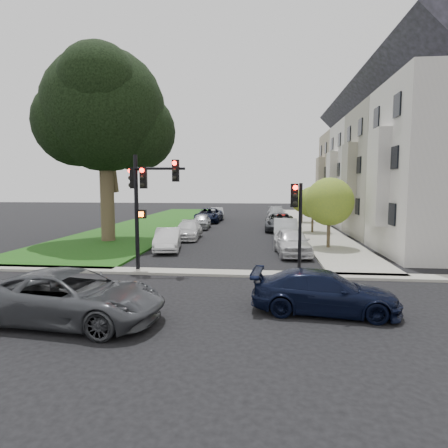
# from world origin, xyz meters

# --- Properties ---
(ground) EXTENTS (140.00, 140.00, 0.00)m
(ground) POSITION_xyz_m (0.00, 0.00, 0.00)
(ground) COLOR black
(ground) RESTS_ON ground
(grass_strip) EXTENTS (8.00, 44.00, 0.12)m
(grass_strip) POSITION_xyz_m (-9.00, 24.00, 0.06)
(grass_strip) COLOR #2A521A
(grass_strip) RESTS_ON ground
(sidewalk_right) EXTENTS (3.50, 44.00, 0.12)m
(sidewalk_right) POSITION_xyz_m (6.75, 24.00, 0.06)
(sidewalk_right) COLOR gray
(sidewalk_right) RESTS_ON ground
(sidewalk_cross) EXTENTS (60.00, 1.00, 0.12)m
(sidewalk_cross) POSITION_xyz_m (0.00, 2.00, 0.06)
(sidewalk_cross) COLOR gray
(sidewalk_cross) RESTS_ON ground
(house_b) EXTENTS (7.70, 7.55, 15.97)m
(house_b) POSITION_xyz_m (12.45, 15.50, 6.93)
(house_b) COLOR tan
(house_b) RESTS_ON ground
(house_c) EXTENTS (7.70, 7.55, 15.97)m
(house_c) POSITION_xyz_m (12.45, 23.00, 6.93)
(house_c) COLOR #B7AA97
(house_c) RESTS_ON ground
(house_d) EXTENTS (7.70, 7.55, 15.97)m
(house_d) POSITION_xyz_m (12.45, 30.50, 6.93)
(house_d) COLOR #A7A29C
(house_d) RESTS_ON ground
(eucalyptus) EXTENTS (9.47, 8.59, 13.41)m
(eucalyptus) POSITION_xyz_m (-9.01, 10.90, 9.16)
(eucalyptus) COLOR brown
(eucalyptus) RESTS_ON ground
(small_tree_a) EXTENTS (3.03, 3.03, 4.54)m
(small_tree_a) POSITION_xyz_m (6.20, 9.43, 3.02)
(small_tree_a) COLOR brown
(small_tree_a) RESTS_ON ground
(small_tree_b) EXTENTS (2.64, 2.64, 3.97)m
(small_tree_b) POSITION_xyz_m (6.20, 17.25, 2.64)
(small_tree_b) COLOR brown
(small_tree_b) RESTS_ON ground
(small_tree_c) EXTENTS (2.39, 2.39, 3.58)m
(small_tree_c) POSITION_xyz_m (6.20, 25.89, 2.38)
(small_tree_c) COLOR brown
(small_tree_c) RESTS_ON ground
(traffic_signal_main) EXTENTS (2.66, 0.69, 5.44)m
(traffic_signal_main) POSITION_xyz_m (-3.37, 2.24, 3.75)
(traffic_signal_main) COLOR black
(traffic_signal_main) RESTS_ON ground
(traffic_signal_secondary) EXTENTS (0.54, 0.43, 4.15)m
(traffic_signal_secondary) POSITION_xyz_m (3.56, 2.19, 2.89)
(traffic_signal_secondary) COLOR black
(traffic_signal_secondary) RESTS_ON ground
(car_cross_near) EXTENTS (5.78, 3.09, 1.54)m
(car_cross_near) POSITION_xyz_m (-3.58, -4.38, 0.77)
(car_cross_near) COLOR #3F4247
(car_cross_near) RESTS_ON ground
(car_cross_far) EXTENTS (4.78, 2.33, 1.34)m
(car_cross_far) POSITION_xyz_m (4.02, -2.76, 0.67)
(car_cross_far) COLOR black
(car_cross_far) RESTS_ON ground
(car_parked_0) EXTENTS (2.21, 4.67, 1.54)m
(car_parked_0) POSITION_xyz_m (3.75, 7.20, 0.77)
(car_parked_0) COLOR silver
(car_parked_0) RESTS_ON ground
(car_parked_1) EXTENTS (1.81, 4.86, 1.59)m
(car_parked_1) POSITION_xyz_m (3.70, 12.83, 0.79)
(car_parked_1) COLOR #999BA0
(car_parked_1) RESTS_ON ground
(car_parked_2) EXTENTS (2.72, 5.74, 1.58)m
(car_parked_2) POSITION_xyz_m (3.56, 19.02, 0.79)
(car_parked_2) COLOR #3F4247
(car_parked_2) RESTS_ON ground
(car_parked_3) EXTENTS (1.88, 3.94, 1.30)m
(car_parked_3) POSITION_xyz_m (3.96, 23.14, 0.65)
(car_parked_3) COLOR maroon
(car_parked_3) RESTS_ON ground
(car_parked_4) EXTENTS (2.32, 5.21, 1.49)m
(car_parked_4) POSITION_xyz_m (3.65, 30.33, 0.74)
(car_parked_4) COLOR #999BA0
(car_parked_4) RESTS_ON ground
(car_parked_5) EXTENTS (2.14, 4.37, 1.38)m
(car_parked_5) POSITION_xyz_m (-3.83, 7.89, 0.69)
(car_parked_5) COLOR silver
(car_parked_5) RESTS_ON ground
(car_parked_6) EXTENTS (2.03, 4.63, 1.32)m
(car_parked_6) POSITION_xyz_m (-3.58, 12.97, 0.66)
(car_parked_6) COLOR silver
(car_parked_6) RESTS_ON ground
(car_parked_7) EXTENTS (1.84, 4.12, 1.38)m
(car_parked_7) POSITION_xyz_m (-3.70, 19.78, 0.69)
(car_parked_7) COLOR #999BA0
(car_parked_7) RESTS_ON ground
(car_parked_8) EXTENTS (2.61, 5.63, 1.56)m
(car_parked_8) POSITION_xyz_m (-3.87, 25.89, 0.78)
(car_parked_8) COLOR black
(car_parked_8) RESTS_ON ground
(car_parked_9) EXTENTS (2.09, 4.28, 1.35)m
(car_parked_9) POSITION_xyz_m (-3.48, 30.17, 0.68)
(car_parked_9) COLOR #999BA0
(car_parked_9) RESTS_ON ground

